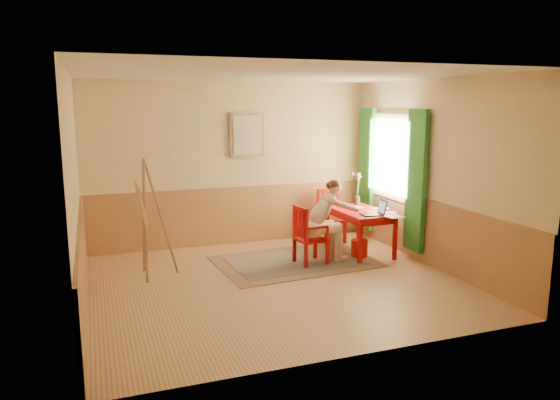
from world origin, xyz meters
name	(u,v)px	position (x,y,z in m)	size (l,w,h in m)	color
room	(276,182)	(0.00, 0.00, 1.40)	(5.04, 4.54, 2.84)	tan
wainscot	(259,234)	(0.00, 0.80, 0.50)	(5.00, 4.50, 1.00)	#A67242
window	(390,169)	(2.42, 1.10, 1.35)	(0.12, 2.01, 2.20)	white
wall_portrait	(247,135)	(0.25, 2.20, 1.90)	(0.60, 0.05, 0.76)	tan
rug	(296,261)	(0.60, 0.81, 0.01)	(2.51, 1.76, 0.02)	#8C7251
table	(360,215)	(1.78, 0.93, 0.63)	(0.76, 1.22, 0.72)	#BA0A09
chair_left	(308,235)	(0.74, 0.63, 0.46)	(0.47, 0.45, 0.91)	#BA0A09
chair_back	(331,216)	(1.66, 1.80, 0.46)	(0.42, 0.44, 0.92)	#BA0A09
figure	(325,218)	(1.02, 0.66, 0.71)	(0.98, 0.47, 1.29)	beige
laptop	(375,212)	(1.82, 0.52, 0.77)	(0.39, 0.25, 0.23)	#1E2338
papers	(379,211)	(2.02, 0.74, 0.72)	(0.66, 1.10, 0.00)	white
vase	(357,190)	(1.96, 1.39, 0.98)	(0.20, 0.28, 0.56)	#3F724C
wastebasket	(359,248)	(1.66, 0.72, 0.14)	(0.27, 0.27, 0.29)	red
easel	(143,208)	(-1.65, 0.88, 1.00)	(0.57, 0.75, 1.70)	#936340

